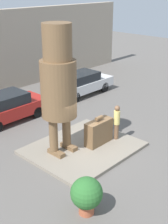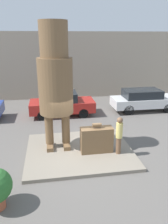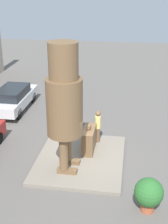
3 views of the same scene
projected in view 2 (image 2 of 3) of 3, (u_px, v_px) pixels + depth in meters
name	position (u px, v px, depth m)	size (l,w,h in m)	color
ground_plane	(79.00, 152.00, 10.04)	(60.00, 60.00, 0.00)	#605B56
pedestal	(79.00, 151.00, 10.02)	(4.75, 3.96, 0.15)	gray
building_backdrop	(63.00, 66.00, 18.28)	(28.00, 0.60, 5.44)	tan
statue_figure	(55.00, 78.00, 9.25)	(1.49, 1.49, 5.51)	brown
giant_suitcase	(97.00, 140.00, 9.64)	(1.42, 0.53, 1.36)	brown
tourist	(119.00, 134.00, 9.38)	(0.29, 0.29, 1.69)	brown
parked_car_red	(61.00, 103.00, 14.54)	(4.24, 1.81, 1.57)	#B2231E
parked_car_white	(144.00, 99.00, 15.46)	(4.63, 1.72, 1.53)	silver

